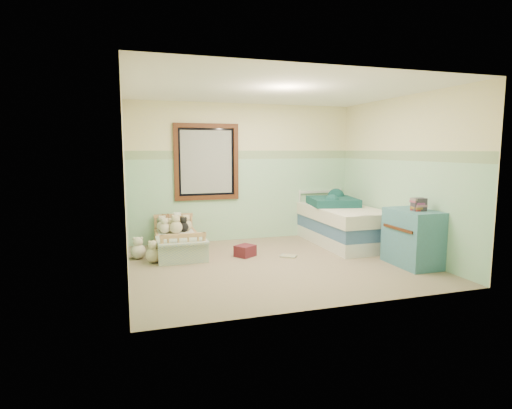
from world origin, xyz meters
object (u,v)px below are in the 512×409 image
object	(u,v)px
twin_bed_frame	(342,238)
plush_floor_tan	(154,255)
toddler_bed_frame	(178,248)
floor_book	(288,256)
red_pillow	(245,251)
plush_floor_cream	(138,251)
dresser	(413,238)

from	to	relation	value
twin_bed_frame	plush_floor_tan	bearing A→B (deg)	-175.45
toddler_bed_frame	floor_book	size ratio (longest dim) A/B	5.60
red_pillow	floor_book	bearing A→B (deg)	-20.18
twin_bed_frame	floor_book	distance (m)	1.36
twin_bed_frame	red_pillow	distance (m)	1.91
plush_floor_cream	toddler_bed_frame	bearing A→B (deg)	14.79
red_pillow	floor_book	size ratio (longest dim) A/B	1.17
plush_floor_cream	floor_book	world-z (taller)	plush_floor_cream
red_pillow	twin_bed_frame	bearing A→B (deg)	9.25
red_pillow	dresser	bearing A→B (deg)	-29.17
plush_floor_cream	floor_book	size ratio (longest dim) A/B	0.96
twin_bed_frame	plush_floor_cream	bearing A→B (deg)	179.45
floor_book	toddler_bed_frame	bearing A→B (deg)	-168.28
plush_floor_tan	red_pillow	size ratio (longest dim) A/B	0.81
twin_bed_frame	dresser	distance (m)	1.57
plush_floor_cream	floor_book	distance (m)	2.33
red_pillow	floor_book	distance (m)	0.69
twin_bed_frame	red_pillow	world-z (taller)	twin_bed_frame
toddler_bed_frame	red_pillow	world-z (taller)	red_pillow
plush_floor_tan	floor_book	size ratio (longest dim) A/B	0.95
plush_floor_tan	red_pillow	bearing A→B (deg)	-1.86
plush_floor_tan	plush_floor_cream	bearing A→B (deg)	125.53
plush_floor_tan	dresser	bearing A→B (deg)	-19.39
dresser	twin_bed_frame	bearing A→B (deg)	100.64
toddler_bed_frame	plush_floor_cream	size ratio (longest dim) A/B	5.82
plush_floor_cream	plush_floor_tan	distance (m)	0.36
twin_bed_frame	red_pillow	size ratio (longest dim) A/B	6.68
toddler_bed_frame	dresser	size ratio (longest dim) A/B	1.66
floor_book	plush_floor_tan	bearing A→B (deg)	-151.49
plush_floor_tan	dresser	world-z (taller)	dresser
plush_floor_tan	floor_book	world-z (taller)	plush_floor_tan
toddler_bed_frame	twin_bed_frame	xyz separation A→B (m)	(2.87, -0.20, 0.02)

